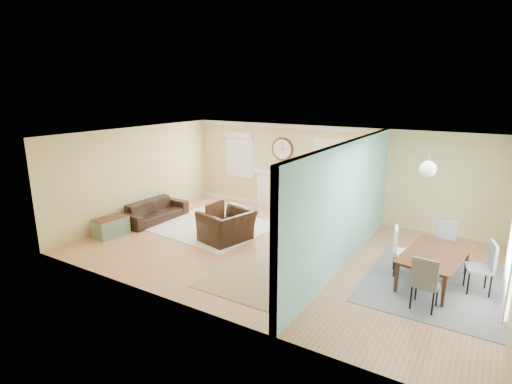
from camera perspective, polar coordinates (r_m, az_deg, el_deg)
floor at (r=9.32m, az=3.27°, el=-8.20°), size 9.00×9.00×0.00m
wall_back at (r=11.57m, az=10.42°, el=2.81°), size 9.00×0.02×2.60m
wall_front at (r=6.53m, az=-9.20°, el=-6.23°), size 9.00×0.02×2.60m
wall_left at (r=11.66m, az=-16.53°, el=2.53°), size 0.02×6.00×2.60m
ceiling at (r=8.66m, az=3.51°, el=7.88°), size 9.00×6.00×0.02m
partition at (r=8.57m, az=13.23°, el=-1.02°), size 0.17×6.00×2.60m
fireplace at (r=12.22m, az=3.51°, el=0.26°), size 1.70×0.30×1.17m
wall_clock at (r=12.06m, az=3.80°, el=6.13°), size 0.70×0.07×0.70m
window_left at (r=12.86m, az=-2.40°, el=5.80°), size 1.05×0.13×1.42m
window_right at (r=11.45m, az=10.65°, el=4.50°), size 1.05×0.13×1.42m
pendant at (r=7.80m, az=23.34°, el=3.03°), size 0.30×0.30×0.55m
rug_cream at (r=10.88m, az=-6.40°, el=-4.85°), size 3.24×2.88×0.02m
rug_jute at (r=7.87m, az=0.81°, el=-12.60°), size 2.21×1.81×0.01m
rug_grey at (r=8.49m, az=24.01°, el=-11.83°), size 2.42×3.02×0.01m
sofa at (r=11.56m, az=-14.23°, el=-2.59°), size 0.78×1.98×0.58m
eames_chair at (r=9.72m, az=-4.16°, el=-4.86°), size 1.28×1.39×0.76m
green_chair at (r=10.97m, az=10.83°, el=-2.88°), size 0.92×0.94×0.74m
trunk at (r=10.73m, az=-20.06°, el=-4.66°), size 0.55×0.84×0.47m
credenza at (r=9.89m, az=12.57°, el=-4.71°), size 0.47×1.39×0.80m
tv at (r=9.69m, az=12.70°, el=-0.67°), size 0.16×1.11×0.64m
garden_stool at (r=9.02m, az=10.49°, el=-7.48°), size 0.35×0.35×0.51m
potted_plant at (r=8.87m, az=10.62°, el=-4.83°), size 0.40×0.37×0.37m
dining_table at (r=8.37m, az=24.22°, el=-9.95°), size 1.22×1.88×0.62m
dining_chair_n at (r=9.31m, az=25.58°, el=-6.14°), size 0.49×0.49×0.92m
dining_chair_s at (r=7.33m, az=23.15°, el=-11.17°), size 0.45×0.45×0.95m
dining_chair_w at (r=8.42m, az=20.51°, el=-7.49°), size 0.52×0.52×0.97m
dining_chair_e at (r=8.29m, az=29.34°, el=-8.81°), size 0.52×0.52×0.98m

